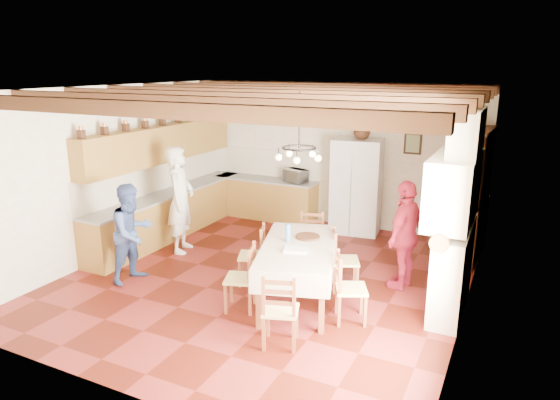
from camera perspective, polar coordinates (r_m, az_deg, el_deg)
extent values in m
cube|color=#461109|center=(8.16, -1.58, -8.99)|extent=(6.00, 6.50, 0.02)
cube|color=white|center=(7.45, -1.75, 12.70)|extent=(6.00, 6.50, 0.02)
cube|color=beige|center=(10.60, 6.60, 5.14)|extent=(6.00, 0.02, 3.00)
cube|color=beige|center=(5.15, -18.90, -6.52)|extent=(6.00, 0.02, 3.00)
cube|color=beige|center=(9.42, -18.11, 3.22)|extent=(0.02, 6.50, 3.00)
cube|color=beige|center=(6.85, 21.23, -1.38)|extent=(0.02, 6.50, 3.00)
cube|color=olive|center=(10.24, -12.32, -1.63)|extent=(0.60, 4.30, 0.86)
cube|color=olive|center=(11.16, -1.61, 0.11)|extent=(2.30, 0.60, 0.86)
cube|color=gray|center=(10.12, -12.46, 0.81)|extent=(0.62, 4.30, 0.04)
cube|color=gray|center=(11.06, -1.63, 2.37)|extent=(2.34, 0.62, 0.04)
cube|color=silver|center=(10.23, -13.81, 2.71)|extent=(0.03, 4.30, 0.60)
cube|color=silver|center=(11.24, -0.97, 4.25)|extent=(2.30, 0.03, 0.60)
cube|color=olive|center=(10.01, -13.34, 6.27)|extent=(0.35, 4.20, 0.70)
cube|color=black|center=(10.11, 14.94, 6.25)|extent=(0.34, 0.03, 0.42)
cube|color=silver|center=(10.24, 8.79, 1.61)|extent=(1.04, 0.89, 1.92)
cube|color=beige|center=(7.13, 2.07, -5.32)|extent=(1.56, 2.18, 0.05)
cube|color=brown|center=(6.56, -2.45, -11.31)|extent=(0.09, 0.09, 0.81)
cube|color=brown|center=(6.47, 4.80, -11.76)|extent=(0.09, 0.09, 0.81)
cube|color=brown|center=(8.15, -0.11, -5.86)|extent=(0.09, 0.09, 0.81)
cube|color=brown|center=(8.07, 5.64, -6.14)|extent=(0.09, 0.09, 0.81)
torus|color=black|center=(6.77, 2.19, 5.97)|extent=(0.47, 0.47, 0.03)
imported|color=silver|center=(9.19, -11.30, 0.03)|extent=(0.67, 0.82, 1.95)
imported|color=#394E87|center=(8.15, -16.51, -3.63)|extent=(0.69, 0.84, 1.58)
imported|color=#A21A2F|center=(7.80, 14.12, -3.88)|extent=(0.62, 1.06, 1.69)
imported|color=silver|center=(10.71, 1.78, 2.79)|extent=(0.57, 0.47, 0.27)
imported|color=#342111|center=(10.02, 9.34, 7.86)|extent=(0.36, 0.36, 0.34)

